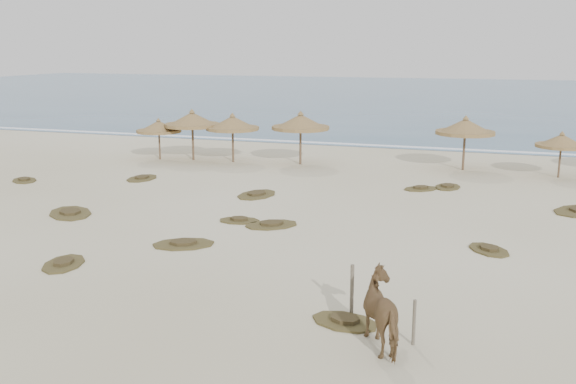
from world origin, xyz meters
name	(u,v)px	position (x,y,z in m)	size (l,w,h in m)	color
ground	(204,263)	(0.00, 0.00, 0.00)	(160.00, 160.00, 0.00)	beige
ocean	(436,95)	(0.00, 75.00, 0.00)	(200.00, 100.00, 0.01)	#254F71
foam_line	(367,145)	(0.00, 26.00, 0.00)	(70.00, 0.60, 0.01)	white
palapa_0	(159,127)	(-10.79, 16.52, 1.94)	(3.15, 3.15, 2.50)	brown
palapa_1	(192,120)	(-8.77, 16.94, 2.38)	(4.08, 4.08, 3.07)	brown
palapa_2	(233,124)	(-6.23, 17.06, 2.25)	(3.73, 3.73, 2.91)	brown
palapa_3	(301,123)	(-2.23, 17.56, 2.40)	(3.66, 3.66, 3.10)	brown
palapa_4	(465,128)	(6.81, 18.69, 2.35)	(3.38, 3.38, 3.02)	brown
palapa_5	(562,141)	(11.66, 18.06, 1.88)	(2.66, 2.66, 2.43)	brown
horse	(387,312)	(6.40, -3.96, 0.84)	(0.91, 1.99, 1.68)	brown
fence_post_near	(352,290)	(5.26, -2.42, 0.66)	(0.10, 0.10, 1.32)	#69604E
fence_post_far	(414,322)	(6.98, -3.67, 0.54)	(0.08, 0.08, 1.09)	#69604E
scrub_1	(70,213)	(-7.80, 3.80, 0.05)	(2.92, 2.92, 0.16)	brown
scrub_2	(239,220)	(-0.84, 4.91, 0.05)	(1.76, 1.30, 0.16)	brown
scrub_3	(272,224)	(0.57, 4.72, 0.05)	(2.45, 2.31, 0.16)	brown
scrub_4	(489,249)	(8.48, 4.07, 0.05)	(1.87, 2.00, 0.16)	brown
scrub_6	(142,178)	(-8.73, 10.95, 0.05)	(1.34, 2.06, 0.16)	brown
scrub_7	(421,188)	(5.20, 12.92, 0.05)	(2.04, 1.95, 0.16)	brown
scrub_8	(24,180)	(-14.13, 8.65, 0.05)	(2.07, 2.03, 0.16)	brown
scrub_9	(183,244)	(-1.49, 1.47, 0.05)	(2.53, 2.20, 0.16)	brown
scrub_10	(448,187)	(6.38, 13.72, 0.05)	(1.43, 1.94, 0.16)	brown
scrub_11	(64,263)	(-4.09, -1.53, 0.05)	(1.66, 2.10, 0.16)	brown
scrub_12	(345,321)	(5.23, -3.01, 0.05)	(1.92, 1.45, 0.16)	brown
scrub_13	(257,194)	(-1.79, 9.30, 0.05)	(1.93, 2.56, 0.16)	brown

